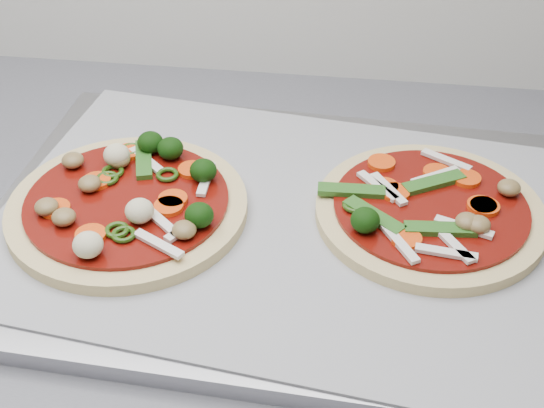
# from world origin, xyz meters

# --- Properties ---
(baking_tray) EXTENTS (0.50, 0.38, 0.02)m
(baking_tray) POSITION_xyz_m (-0.41, 1.31, 0.91)
(baking_tray) COLOR #9C9CA1
(baking_tray) RESTS_ON countertop
(parchment) EXTENTS (0.50, 0.39, 0.00)m
(parchment) POSITION_xyz_m (-0.41, 1.31, 0.92)
(parchment) COLOR #95959A
(parchment) RESTS_ON baking_tray
(pizza_left) EXTENTS (0.23, 0.23, 0.03)m
(pizza_left) POSITION_xyz_m (-0.53, 1.30, 0.93)
(pizza_left) COLOR #EDD888
(pizza_left) RESTS_ON parchment
(pizza_right) EXTENTS (0.22, 0.22, 0.03)m
(pizza_right) POSITION_xyz_m (-0.27, 1.33, 0.93)
(pizza_right) COLOR #EDD888
(pizza_right) RESTS_ON parchment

